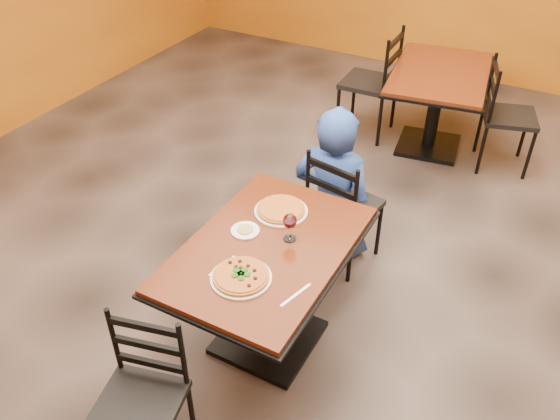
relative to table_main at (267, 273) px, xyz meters
The scene contains 17 objects.
floor 0.75m from the table_main, 90.00° to the left, with size 7.00×8.00×0.01m, color black.
table_main is the anchor object (origin of this frame).
table_second 2.73m from the table_main, 86.43° to the left, with size 0.98×1.31×0.75m.
chair_main_near 0.97m from the table_main, 98.99° to the right, with size 0.38×0.38×0.85m, color black, non-canonical shape.
chair_main_far 0.93m from the table_main, 85.35° to the left, with size 0.40×0.40×0.90m, color black, non-canonical shape.
chair_second_left 2.77m from the table_main, 99.74° to the left, with size 0.46×0.46×1.01m, color black, non-canonical shape.
chair_second_right 2.85m from the table_main, 73.49° to the left, with size 0.43×0.43×0.94m, color black, non-canonical shape.
diner 0.99m from the table_main, 92.43° to the left, with size 0.57×0.38×1.12m, color #194A8C.
plate_main 0.34m from the table_main, 87.76° to the right, with size 0.31×0.31×0.01m, color white.
pizza_main 0.35m from the table_main, 87.76° to the right, with size 0.28×0.28×0.02m, color #8E2B0A.
plate_far 0.37m from the table_main, 104.55° to the left, with size 0.31×0.31×0.01m, color white.
pizza_far 0.38m from the table_main, 104.55° to the left, with size 0.28×0.28×0.02m, color orange.
side_plate 0.26m from the table_main, 162.46° to the left, with size 0.16×0.16×0.01m, color white.
dip 0.27m from the table_main, 162.46° to the left, with size 0.09×0.09×0.01m, color tan.
wine_glass 0.31m from the table_main, 54.29° to the left, with size 0.08×0.08×0.18m, color white, non-canonical shape.
fork 0.34m from the table_main, 116.17° to the right, with size 0.01×0.19×0.00m, color silver.
knife 0.44m from the table_main, 39.68° to the right, with size 0.01×0.21×0.00m, color silver.
Camera 1 is at (1.18, -2.53, 2.74)m, focal length 36.86 mm.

